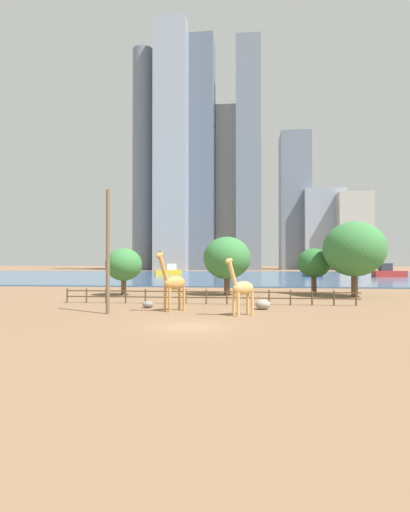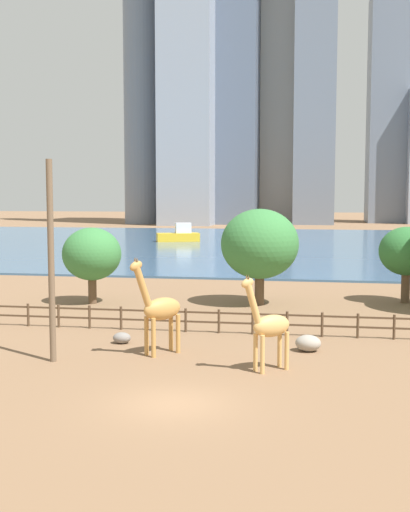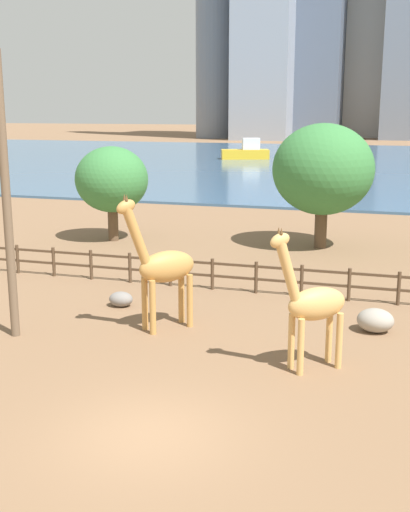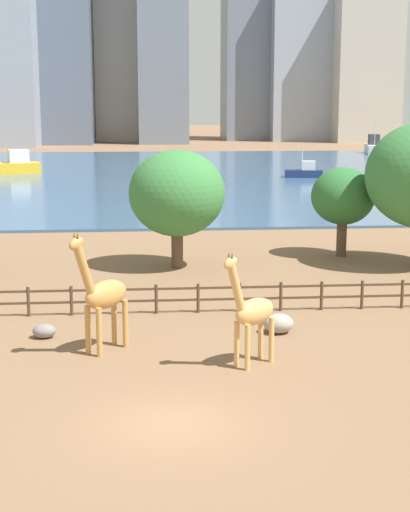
{
  "view_description": "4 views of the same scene",
  "coord_description": "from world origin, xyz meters",
  "px_view_note": "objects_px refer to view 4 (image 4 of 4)",
  "views": [
    {
      "loc": [
        3.32,
        -23.08,
        3.8
      ],
      "look_at": [
        -1.18,
        20.5,
        4.37
      ],
      "focal_mm": 28.0,
      "sensor_mm": 36.0,
      "label": 1
    },
    {
      "loc": [
        4.85,
        -21.77,
        7.37
      ],
      "look_at": [
        -0.33,
        8.42,
        4.52
      ],
      "focal_mm": 45.0,
      "sensor_mm": 36.0,
      "label": 2
    },
    {
      "loc": [
        5.17,
        -12.35,
        7.25
      ],
      "look_at": [
        -0.71,
        6.74,
        2.66
      ],
      "focal_mm": 45.0,
      "sensor_mm": 36.0,
      "label": 3
    },
    {
      "loc": [
        -0.79,
        -21.15,
        9.14
      ],
      "look_at": [
        1.92,
        11.64,
        2.6
      ],
      "focal_mm": 55.0,
      "sensor_mm": 36.0,
      "label": 4
    }
  ],
  "objects_px": {
    "boat_ferry": "(374,147)",
    "boat_sailboat": "(13,166)",
    "giraffe_companion": "(252,312)",
    "tree_left_small": "(343,197)",
    "tree_left_large": "(177,193)",
    "boulder_near_fence": "(44,331)",
    "giraffe_tall": "(103,295)",
    "boulder_by_pole": "(278,323)",
    "boat_tug": "(305,172)"
  },
  "relations": [
    {
      "from": "boat_ferry",
      "to": "boat_sailboat",
      "type": "height_order",
      "value": "boat_ferry"
    },
    {
      "from": "boulder_near_fence",
      "to": "boat_ferry",
      "type": "distance_m",
      "value": 112.37
    },
    {
      "from": "tree_left_small",
      "to": "boat_ferry",
      "type": "xyz_separation_m",
      "value": [
        28.38,
        88.09,
        -2.26
      ]
    },
    {
      "from": "giraffe_tall",
      "to": "tree_left_small",
      "type": "height_order",
      "value": "tree_left_small"
    },
    {
      "from": "boulder_near_fence",
      "to": "tree_left_small",
      "type": "xyz_separation_m",
      "value": [
        15.76,
        15.24,
        3.29
      ]
    },
    {
      "from": "tree_left_large",
      "to": "tree_left_small",
      "type": "xyz_separation_m",
      "value": [
        9.93,
        2.54,
        -0.59
      ]
    },
    {
      "from": "giraffe_tall",
      "to": "boat_ferry",
      "type": "xyz_separation_m",
      "value": [
        41.72,
        105.22,
        -0.86
      ]
    },
    {
      "from": "boulder_near_fence",
      "to": "giraffe_tall",
      "type": "bearing_deg",
      "value": -37.89
    },
    {
      "from": "giraffe_tall",
      "to": "tree_left_small",
      "type": "distance_m",
      "value": 21.75
    },
    {
      "from": "tree_left_large",
      "to": "tree_left_small",
      "type": "distance_m",
      "value": 10.27
    },
    {
      "from": "boulder_near_fence",
      "to": "boat_tug",
      "type": "bearing_deg",
      "value": 69.32
    },
    {
      "from": "giraffe_companion",
      "to": "tree_left_small",
      "type": "xyz_separation_m",
      "value": [
        8.12,
        19.1,
        1.63
      ]
    },
    {
      "from": "giraffe_companion",
      "to": "giraffe_tall",
      "type": "bearing_deg",
      "value": -60.87
    },
    {
      "from": "giraffe_tall",
      "to": "giraffe_companion",
      "type": "bearing_deg",
      "value": 109.93
    },
    {
      "from": "boulder_near_fence",
      "to": "boat_sailboat",
      "type": "distance_m",
      "value": 70.39
    },
    {
      "from": "tree_left_small",
      "to": "boat_ferry",
      "type": "distance_m",
      "value": 92.57
    },
    {
      "from": "giraffe_companion",
      "to": "boat_sailboat",
      "type": "bearing_deg",
      "value": -115.24
    },
    {
      "from": "tree_left_large",
      "to": "boulder_by_pole",
      "type": "bearing_deg",
      "value": -74.98
    },
    {
      "from": "boulder_near_fence",
      "to": "boulder_by_pole",
      "type": "bearing_deg",
      "value": -0.57
    },
    {
      "from": "boulder_by_pole",
      "to": "tree_left_small",
      "type": "distance_m",
      "value": 16.95
    },
    {
      "from": "boulder_by_pole",
      "to": "boat_ferry",
      "type": "height_order",
      "value": "boat_ferry"
    },
    {
      "from": "boat_tug",
      "to": "giraffe_tall",
      "type": "bearing_deg",
      "value": 81.91
    },
    {
      "from": "boulder_near_fence",
      "to": "tree_left_small",
      "type": "distance_m",
      "value": 22.17
    },
    {
      "from": "giraffe_tall",
      "to": "boulder_by_pole",
      "type": "height_order",
      "value": "giraffe_tall"
    },
    {
      "from": "boulder_near_fence",
      "to": "tree_left_large",
      "type": "relative_size",
      "value": 0.14
    },
    {
      "from": "boat_ferry",
      "to": "boulder_near_fence",
      "type": "bearing_deg",
      "value": -12.74
    },
    {
      "from": "giraffe_companion",
      "to": "boat_ferry",
      "type": "distance_m",
      "value": 113.24
    },
    {
      "from": "giraffe_tall",
      "to": "boat_ferry",
      "type": "height_order",
      "value": "boat_ferry"
    },
    {
      "from": "tree_left_large",
      "to": "giraffe_companion",
      "type": "bearing_deg",
      "value": -83.75
    },
    {
      "from": "giraffe_companion",
      "to": "boulder_near_fence",
      "type": "bearing_deg",
      "value": -66.95
    },
    {
      "from": "tree_left_small",
      "to": "boat_ferry",
      "type": "height_order",
      "value": "boat_ferry"
    },
    {
      "from": "boulder_by_pole",
      "to": "tree_left_large",
      "type": "xyz_separation_m",
      "value": [
        -3.43,
        12.8,
        3.76
      ]
    },
    {
      "from": "giraffe_tall",
      "to": "boat_tug",
      "type": "relative_size",
      "value": 1.0
    },
    {
      "from": "giraffe_tall",
      "to": "boat_tug",
      "type": "xyz_separation_m",
      "value": [
        20.84,
        63.53,
        -1.29
      ]
    },
    {
      "from": "giraffe_companion",
      "to": "boat_tug",
      "type": "distance_m",
      "value": 67.35
    },
    {
      "from": "boulder_near_fence",
      "to": "giraffe_companion",
      "type": "bearing_deg",
      "value": -26.81
    },
    {
      "from": "giraffe_tall",
      "to": "boat_sailboat",
      "type": "bearing_deg",
      "value": -128.01
    },
    {
      "from": "boat_ferry",
      "to": "boat_sailboat",
      "type": "relative_size",
      "value": 1.08
    },
    {
      "from": "giraffe_tall",
      "to": "boat_sailboat",
      "type": "xyz_separation_m",
      "value": [
        -14.28,
        71.27,
        -0.96
      ]
    },
    {
      "from": "boat_sailboat",
      "to": "boat_tug",
      "type": "xyz_separation_m",
      "value": [
        35.12,
        -7.74,
        -0.33
      ]
    },
    {
      "from": "boat_tug",
      "to": "boat_ferry",
      "type": "bearing_deg",
      "value": -106.54
    },
    {
      "from": "boat_ferry",
      "to": "boat_tug",
      "type": "distance_m",
      "value": 46.63
    },
    {
      "from": "boulder_near_fence",
      "to": "boulder_by_pole",
      "type": "height_order",
      "value": "boulder_by_pole"
    },
    {
      "from": "giraffe_companion",
      "to": "boat_tug",
      "type": "height_order",
      "value": "giraffe_companion"
    },
    {
      "from": "tree_left_large",
      "to": "boat_tug",
      "type": "xyz_separation_m",
      "value": [
        17.43,
        48.94,
        -3.28
      ]
    },
    {
      "from": "boulder_by_pole",
      "to": "boat_sailboat",
      "type": "distance_m",
      "value": 72.62
    },
    {
      "from": "tree_left_small",
      "to": "boat_tug",
      "type": "relative_size",
      "value": 1.14
    },
    {
      "from": "giraffe_tall",
      "to": "boulder_near_fence",
      "type": "bearing_deg",
      "value": -87.23
    },
    {
      "from": "boulder_by_pole",
      "to": "boat_tug",
      "type": "relative_size",
      "value": 0.26
    },
    {
      "from": "giraffe_tall",
      "to": "tree_left_large",
      "type": "relative_size",
      "value": 0.71
    }
  ]
}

